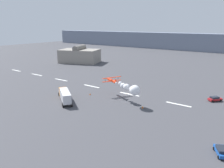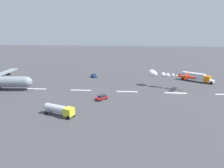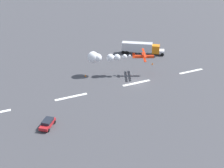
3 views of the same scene
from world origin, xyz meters
name	(u,v)px [view 3 (image 3 of 3)]	position (x,y,z in m)	size (l,w,h in m)	color
ground_plane	(137,83)	(0.00, 0.00, 0.00)	(440.00, 440.00, 0.00)	#424247
runway_stripe_3	(191,71)	(-17.93, 0.00, 0.01)	(8.00, 0.90, 0.01)	white
runway_stripe_4	(137,83)	(0.00, 0.00, 0.01)	(8.00, 0.90, 0.01)	white
runway_stripe_5	(71,97)	(17.93, 0.00, 0.01)	(8.00, 0.90, 0.01)	white
stunt_biplane_red	(105,57)	(5.26, -8.63, 5.09)	(17.50, 10.51, 3.07)	red
semi_truck_orange	(141,48)	(-12.52, -18.88, 2.12)	(12.91, 10.27, 3.70)	silver
airport_staff_sedan	(47,123)	(26.12, 9.99, 0.81)	(4.07, 4.46, 1.52)	#B21E23
traffic_cone_near	(152,64)	(-10.60, -9.03, 0.38)	(0.44, 0.44, 0.75)	orange
traffic_cone_far	(85,75)	(10.69, -9.55, 0.38)	(0.44, 0.44, 0.75)	orange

